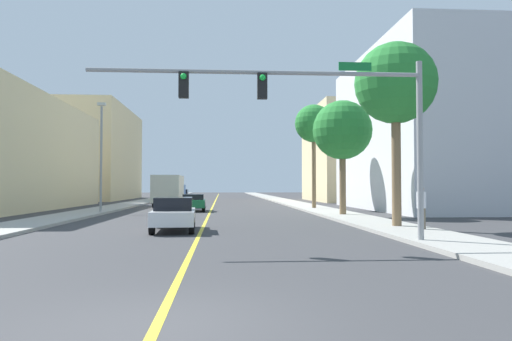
# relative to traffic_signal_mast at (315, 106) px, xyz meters

# --- Properties ---
(ground) EXTENTS (192.00, 192.00, 0.00)m
(ground) POSITION_rel_traffic_signal_mast_xyz_m (-3.94, 33.20, -4.55)
(ground) COLOR #38383A
(sidewalk_left) EXTENTS (2.87, 168.00, 0.15)m
(sidewalk_left) POSITION_rel_traffic_signal_mast_xyz_m (-12.42, 33.20, -4.48)
(sidewalk_left) COLOR #9E9B93
(sidewalk_left) RESTS_ON ground
(sidewalk_right) EXTENTS (2.87, 168.00, 0.15)m
(sidewalk_right) POSITION_rel_traffic_signal_mast_xyz_m (4.55, 33.20, -4.48)
(sidewalk_right) COLOR #9E9B93
(sidewalk_right) RESTS_ON ground
(lane_marking_center) EXTENTS (0.16, 144.00, 0.01)m
(lane_marking_center) POSITION_rel_traffic_signal_mast_xyz_m (-3.94, 33.20, -4.55)
(lane_marking_center) COLOR yellow
(lane_marking_center) RESTS_ON ground
(building_left_far) EXTENTS (17.12, 22.39, 13.03)m
(building_left_far) POSITION_rel_traffic_signal_mast_xyz_m (-25.11, 54.92, 1.96)
(building_left_far) COLOR beige
(building_left_far) RESTS_ON ground
(building_right_near) EXTENTS (12.59, 20.06, 12.93)m
(building_right_near) POSITION_rel_traffic_signal_mast_xyz_m (14.96, 23.10, 1.91)
(building_right_near) COLOR silver
(building_right_near) RESTS_ON ground
(building_right_far) EXTENTS (15.66, 16.98, 12.07)m
(building_right_far) POSITION_rel_traffic_signal_mast_xyz_m (16.50, 46.09, 1.48)
(building_right_far) COLOR beige
(building_right_far) RESTS_ON ground
(traffic_signal_mast) EXTENTS (10.99, 0.36, 5.94)m
(traffic_signal_mast) POSITION_rel_traffic_signal_mast_xyz_m (0.00, 0.00, 0.00)
(traffic_signal_mast) COLOR gray
(traffic_signal_mast) RESTS_ON sidewalk_right
(street_lamp) EXTENTS (0.56, 0.28, 7.62)m
(street_lamp) POSITION_rel_traffic_signal_mast_xyz_m (-11.49, 18.61, -0.17)
(street_lamp) COLOR gray
(street_lamp) RESTS_ON sidewalk_left
(palm_near) EXTENTS (3.67, 3.67, 8.25)m
(palm_near) POSITION_rel_traffic_signal_mast_xyz_m (4.74, 5.51, 1.94)
(palm_near) COLOR brown
(palm_near) RESTS_ON sidewalk_right
(palm_mid) EXTENTS (3.75, 3.75, 7.20)m
(palm_mid) POSITION_rel_traffic_signal_mast_xyz_m (4.55, 14.37, 0.88)
(palm_mid) COLOR brown
(palm_mid) RESTS_ON sidewalk_right
(palm_far) EXTENTS (3.10, 3.10, 8.45)m
(palm_far) POSITION_rel_traffic_signal_mast_xyz_m (4.42, 23.23, 2.40)
(palm_far) COLOR brown
(palm_far) RESTS_ON sidewalk_right
(car_black) EXTENTS (1.87, 4.26, 1.54)m
(car_black) POSITION_rel_traffic_signal_mast_xyz_m (-7.86, 40.91, -3.76)
(car_black) COLOR black
(car_black) RESTS_ON ground
(car_green) EXTENTS (1.86, 3.90, 1.30)m
(car_green) POSITION_rel_traffic_signal_mast_xyz_m (-5.23, 21.38, -3.86)
(car_green) COLOR #196638
(car_green) RESTS_ON ground
(car_white) EXTENTS (1.95, 4.32, 1.44)m
(car_white) POSITION_rel_traffic_signal_mast_xyz_m (-5.11, 5.32, -3.80)
(car_white) COLOR white
(car_white) RESTS_ON ground
(delivery_truck) EXTENTS (2.44, 8.24, 2.88)m
(delivery_truck) POSITION_rel_traffic_signal_mast_xyz_m (-7.96, 29.43, -3.00)
(delivery_truck) COLOR #194799
(delivery_truck) RESTS_ON ground
(pedestrian) EXTENTS (0.38, 0.38, 1.77)m
(pedestrian) POSITION_rel_traffic_signal_mast_xyz_m (5.17, 3.83, -3.52)
(pedestrian) COLOR #726651
(pedestrian) RESTS_ON sidewalk_right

